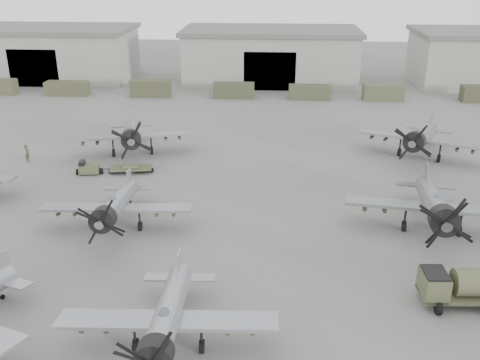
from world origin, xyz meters
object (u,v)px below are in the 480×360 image
object	(u,v)px
fuel_tanker	(472,285)
aircraft_mid_1	(115,206)
aircraft_near_1	(166,319)
aircraft_far_1	(421,137)
aircraft_far_0	(131,134)
ground_crew	(27,153)
aircraft_mid_2	(435,205)
tug_trailer	(105,168)

from	to	relation	value
fuel_tanker	aircraft_mid_1	bearing A→B (deg)	159.20
aircraft_near_1	aircraft_far_1	size ratio (longest dim) A/B	0.90
aircraft_mid_1	aircraft_far_0	bearing A→B (deg)	97.29
aircraft_mid_1	ground_crew	bearing A→B (deg)	130.17
aircraft_near_1	aircraft_mid_2	distance (m)	22.68
aircraft_near_1	fuel_tanker	xyz separation A→B (m)	(17.43, 5.47, -0.75)
aircraft_far_0	fuel_tanker	distance (m)	36.60
aircraft_near_1	tug_trailer	bearing A→B (deg)	111.33
aircraft_mid_1	aircraft_far_0	xyz separation A→B (m)	(-3.05, 16.76, 0.29)
aircraft_mid_1	aircraft_far_0	world-z (taller)	aircraft_far_0
aircraft_far_0	ground_crew	xyz separation A→B (m)	(-10.35, -2.48, -1.47)
aircraft_mid_2	fuel_tanker	world-z (taller)	aircraft_mid_2
aircraft_mid_1	aircraft_far_1	size ratio (longest dim) A/B	0.89
tug_trailer	fuel_tanker	bearing A→B (deg)	-43.28
aircraft_near_1	aircraft_far_1	world-z (taller)	aircraft_far_1
aircraft_far_1	ground_crew	xyz separation A→B (m)	(-40.39, -3.36, -1.50)
aircraft_mid_2	ground_crew	bearing A→B (deg)	168.51
fuel_tanker	ground_crew	size ratio (longest dim) A/B	3.43
aircraft_near_1	aircraft_far_0	distance (m)	31.62
aircraft_mid_1	fuel_tanker	distance (m)	25.26
aircraft_near_1	tug_trailer	xyz separation A→B (m)	(-10.99, 24.90, -1.62)
aircraft_far_1	fuel_tanker	xyz separation A→B (m)	(-3.00, -25.53, -1.04)
ground_crew	aircraft_mid_2	bearing A→B (deg)	-111.96
aircraft_mid_2	ground_crew	size ratio (longest dim) A/B	7.26
aircraft_mid_1	fuel_tanker	world-z (taller)	aircraft_mid_1
tug_trailer	aircraft_far_0	bearing A→B (deg)	66.22
aircraft_far_0	ground_crew	size ratio (longest dim) A/B	7.16
aircraft_near_1	aircraft_mid_2	world-z (taller)	aircraft_mid_2
aircraft_mid_2	aircraft_mid_1	bearing A→B (deg)	-169.50
aircraft_mid_1	tug_trailer	distance (m)	12.45
aircraft_near_1	ground_crew	world-z (taller)	aircraft_near_1
aircraft_far_1	tug_trailer	size ratio (longest dim) A/B	1.85
tug_trailer	aircraft_mid_2	bearing A→B (deg)	-29.07
aircraft_mid_2	tug_trailer	size ratio (longest dim) A/B	1.90
aircraft_mid_1	ground_crew	world-z (taller)	aircraft_mid_1
aircraft_far_1	tug_trailer	bearing A→B (deg)	-145.28
aircraft_mid_1	tug_trailer	bearing A→B (deg)	108.03
aircraft_mid_2	aircraft_far_0	world-z (taller)	aircraft_mid_2
aircraft_mid_1	aircraft_mid_2	bearing A→B (deg)	-0.45
aircraft_mid_1	ground_crew	size ratio (longest dim) A/B	6.27
fuel_tanker	aircraft_far_0	bearing A→B (deg)	135.06
tug_trailer	aircraft_far_1	bearing A→B (deg)	2.06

